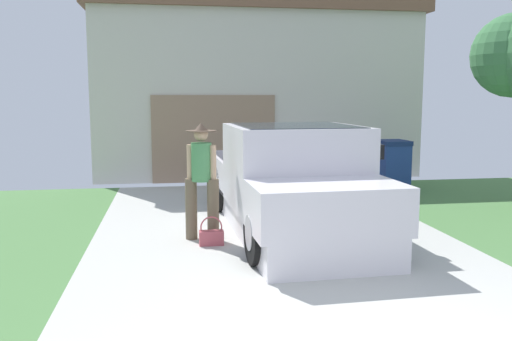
% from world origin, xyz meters
% --- Properties ---
extents(pickup_truck, '(2.15, 5.31, 1.63)m').
position_xyz_m(pickup_truck, '(0.34, 4.46, 0.72)').
color(pickup_truck, silver).
rests_on(pickup_truck, ground).
extents(person_with_hat, '(0.47, 0.43, 1.68)m').
position_xyz_m(person_with_hat, '(-1.02, 4.24, 0.89)').
color(person_with_hat, brown).
rests_on(person_with_hat, ground).
extents(handbag, '(0.34, 0.15, 0.41)m').
position_xyz_m(handbag, '(-0.92, 3.92, 0.13)').
color(handbag, '#B24C56').
rests_on(handbag, ground).
extents(house_with_garage, '(8.45, 7.22, 4.88)m').
position_xyz_m(house_with_garage, '(0.80, 13.00, 2.46)').
color(house_with_garage, beige).
rests_on(house_with_garage, ground).
extents(wheeled_trash_bin, '(0.60, 0.72, 1.11)m').
position_xyz_m(wheeled_trash_bin, '(3.32, 7.66, 0.60)').
color(wheeled_trash_bin, navy).
rests_on(wheeled_trash_bin, ground).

